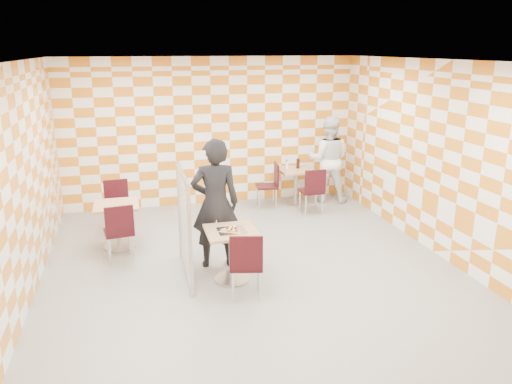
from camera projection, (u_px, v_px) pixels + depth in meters
room_shell at (244, 164)px, 7.43m from camera, size 7.00×7.00×7.00m
main_table at (232, 247)px, 6.92m from camera, size 0.70×0.70×0.75m
second_table at (296, 180)px, 10.35m from camera, size 0.70×0.70×0.75m
empty_table at (117, 218)px, 8.07m from camera, size 0.70×0.70×0.75m
chair_main_front at (246, 261)px, 6.36m from camera, size 0.50×0.51×0.92m
chair_second_front at (313, 188)px, 9.67m from camera, size 0.42×0.43×0.92m
chair_second_side at (271, 182)px, 10.12m from camera, size 0.48×0.47×0.92m
chair_empty_near at (119, 228)px, 7.51m from camera, size 0.48×0.48×0.92m
chair_empty_far at (117, 202)px, 8.80m from camera, size 0.45×0.46×0.92m
partition at (184, 224)px, 6.98m from camera, size 0.08×1.38×1.55m
man_dark at (215, 204)px, 7.29m from camera, size 0.74×0.52×1.94m
man_white at (328, 159)px, 10.46m from camera, size 1.08×0.98×1.81m
pizza_on_foil at (232, 229)px, 6.83m from camera, size 0.40×0.40×0.04m
sport_bottle at (287, 165)px, 10.26m from camera, size 0.06×0.06×0.20m
soda_bottle at (298, 163)px, 10.33m from camera, size 0.07×0.07×0.23m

